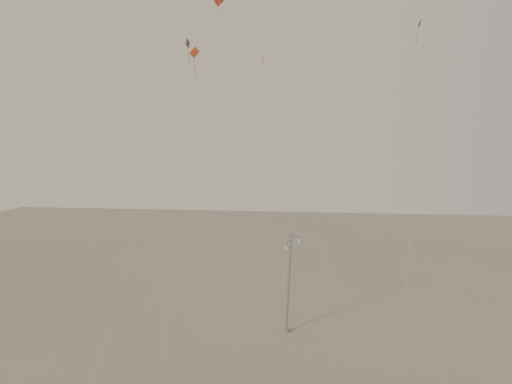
# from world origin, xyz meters

# --- Properties ---
(ground) EXTENTS (160.00, 160.00, 0.00)m
(ground) POSITION_xyz_m (0.00, 0.00, 0.00)
(ground) COLOR gray
(ground) RESTS_ON ground
(street_lamp) EXTENTS (1.59, 0.70, 8.62)m
(street_lamp) POSITION_xyz_m (2.09, 5.89, 4.60)
(street_lamp) COLOR #95989D
(street_lamp) RESTS_ON ground
(kite_0) EXTENTS (5.98, 8.06, 31.83)m
(kite_0) POSITION_xyz_m (-6.93, 13.80, 25.58)
(kite_0) COLOR #9F3017
(kite_0) RESTS_ON ground
(kite_1) EXTENTS (0.57, 8.85, 24.95)m
(kite_1) POSITION_xyz_m (-6.56, 4.12, 18.97)
(kite_1) COLOR #282321
(kite_1) RESTS_ON ground
(kite_2) EXTENTS (6.20, 11.07, 37.95)m
(kite_2) POSITION_xyz_m (5.57, 19.23, 31.06)
(kite_2) COLOR #994319
(kite_2) RESTS_ON ground
(kite_3) EXTENTS (5.95, 6.38, 22.94)m
(kite_3) POSITION_xyz_m (-5.89, -0.18, 17.39)
(kite_3) COLOR #9F3017
(kite_3) RESTS_ON ground
(kite_4) EXTENTS (3.24, 11.17, 27.12)m
(kite_4) POSITION_xyz_m (12.41, 7.85, 20.35)
(kite_4) COLOR #282321
(kite_4) RESTS_ON ground
(kite_5) EXTENTS (8.74, 7.10, 26.55)m
(kite_5) POSITION_xyz_m (0.15, 17.54, 20.47)
(kite_5) COLOR #994319
(kite_5) RESTS_ON ground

